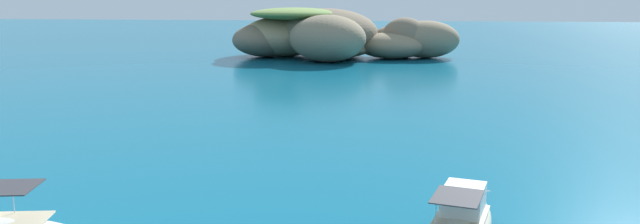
{
  "coord_description": "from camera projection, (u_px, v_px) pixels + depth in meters",
  "views": [
    {
      "loc": [
        2.58,
        -12.92,
        8.87
      ],
      "look_at": [
        -1.13,
        18.39,
        2.72
      ],
      "focal_mm": 33.75,
      "sensor_mm": 36.0,
      "label": 1
    }
  ],
  "objects": [
    {
      "name": "islet_large",
      "position": [
        312.0,
        35.0,
        86.86
      ],
      "size": [
        25.74,
        25.02,
        7.12
      ],
      "color": "#9E8966",
      "rests_on": "ground"
    },
    {
      "name": "islet_small",
      "position": [
        406.0,
        41.0,
        86.03
      ],
      "size": [
        16.07,
        11.43,
        5.74
      ],
      "color": "#756651",
      "rests_on": "ground"
    }
  ]
}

